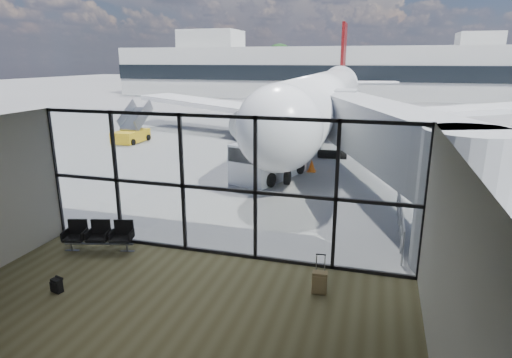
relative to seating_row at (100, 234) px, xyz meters
The scene contains 21 objects.
ground 40.96m from the seating_row, 84.55° to the left, with size 220.00×220.00×0.00m, color slate.
lounge_shell 5.98m from the seating_row, 45.99° to the right, with size 12.02×8.01×4.51m.
glass_curtain_wall 4.31m from the seating_row, 11.28° to the left, with size 12.10×0.12×4.50m.
jet_bridge 11.99m from the seating_row, 41.77° to the left, with size 8.00×16.50×4.33m.
apron_railing 10.41m from the seating_row, 24.26° to the left, with size 0.06×5.46×1.11m.
far_terminal 62.94m from the seating_row, 86.99° to the left, with size 80.00×12.20×11.00m.
tree_0 83.69m from the seating_row, 119.46° to the left, with size 4.95×4.95×7.12m.
tree_1 80.94m from the seating_row, 115.76° to the left, with size 5.61×5.61×8.07m.
tree_2 78.56m from the seating_row, 111.80° to the left, with size 6.27×6.27×9.03m.
tree_3 76.47m from the seating_row, 107.62° to the left, with size 4.95×4.95×7.12m.
tree_4 74.91m from the seating_row, 103.23° to the left, with size 5.61×5.61×8.07m.
tree_5 73.81m from the seating_row, 98.68° to the left, with size 6.27×6.27×9.03m.
seating_row is the anchor object (origin of this frame).
backpack 2.73m from the seating_row, 78.78° to the right, with size 0.32×0.31×0.43m.
suitcase 7.35m from the seating_row, ahead, with size 0.42×0.32×1.09m.
airliner 24.72m from the seating_row, 80.38° to the left, with size 33.93×39.24×10.11m.
service_van 10.63m from the seating_row, 73.36° to the left, with size 3.33×5.03×2.02m.
belt_loader 22.62m from the seating_row, 93.29° to the left, with size 2.48×4.28×1.87m.
mobile_stairs 19.61m from the seating_row, 118.98° to the left, with size 1.93×3.51×2.44m.
traffic_cone_a 14.27m from the seating_row, 78.08° to the left, with size 0.39×0.39×0.56m.
traffic_cone_b 13.11m from the seating_row, 67.30° to the left, with size 0.48×0.48×0.69m.
Camera 1 is at (4.64, -11.79, 6.05)m, focal length 30.00 mm.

